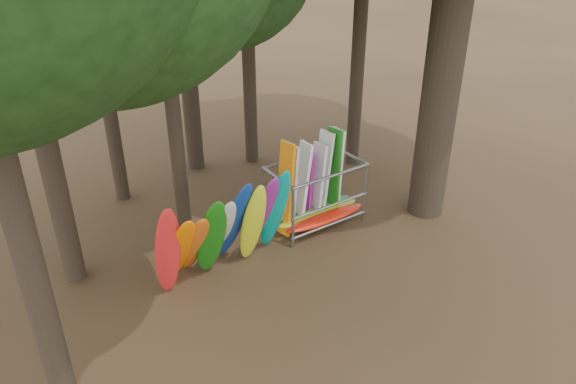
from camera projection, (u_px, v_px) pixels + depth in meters
ground at (297, 266)px, 15.31m from camera, size 120.00×120.00×0.00m
kayak_row at (222, 232)px, 14.31m from camera, size 3.92×2.08×3.05m
storage_rack at (315, 195)px, 16.84m from camera, size 2.88×1.58×2.88m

